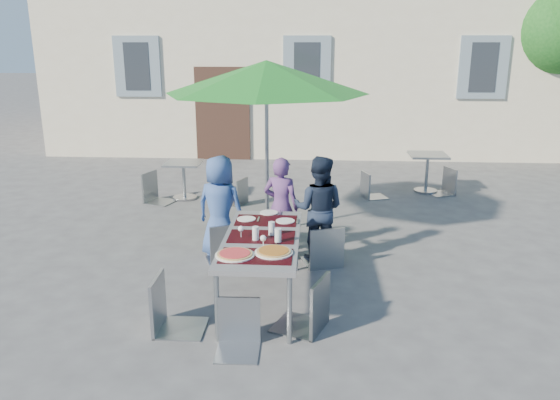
# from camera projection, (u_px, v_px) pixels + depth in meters

# --- Properties ---
(ground) EXTENTS (90.00, 90.00, 0.00)m
(ground) POSITION_uv_depth(u_px,v_px,m) (292.00, 299.00, 6.06)
(ground) COLOR #48484A
(ground) RESTS_ON ground
(dining_table) EXTENTS (0.80, 1.85, 0.76)m
(dining_table) POSITION_uv_depth(u_px,v_px,m) (262.00, 242.00, 5.83)
(dining_table) COLOR #4D4C52
(dining_table) RESTS_ON ground
(pizza_near_left) EXTENTS (0.39, 0.39, 0.03)m
(pizza_near_left) POSITION_uv_depth(u_px,v_px,m) (235.00, 254.00, 5.29)
(pizza_near_left) COLOR white
(pizza_near_left) RESTS_ON dining_table
(pizza_near_right) EXTENTS (0.38, 0.38, 0.03)m
(pizza_near_right) POSITION_uv_depth(u_px,v_px,m) (274.00, 252.00, 5.35)
(pizza_near_right) COLOR white
(pizza_near_right) RESTS_ON dining_table
(glassware) EXTENTS (0.47, 0.44, 0.15)m
(glassware) POSITION_uv_depth(u_px,v_px,m) (265.00, 233.00, 5.71)
(glassware) COLOR silver
(glassware) RESTS_ON dining_table
(place_settings) EXTENTS (0.72, 0.53, 0.01)m
(place_settings) POSITION_uv_depth(u_px,v_px,m) (267.00, 217.00, 6.43)
(place_settings) COLOR white
(place_settings) RESTS_ON dining_table
(child_0) EXTENTS (0.77, 0.62, 1.36)m
(child_0) POSITION_uv_depth(u_px,v_px,m) (220.00, 207.00, 7.12)
(child_0) COLOR #365495
(child_0) RESTS_ON ground
(child_1) EXTENTS (0.55, 0.44, 1.33)m
(child_1) POSITION_uv_depth(u_px,v_px,m) (281.00, 207.00, 7.19)
(child_1) COLOR #5F3A77
(child_1) RESTS_ON ground
(child_2) EXTENTS (0.73, 0.51, 1.38)m
(child_2) POSITION_uv_depth(u_px,v_px,m) (319.00, 209.00, 6.99)
(child_2) COLOR #192338
(child_2) RESTS_ON ground
(chair_0) EXTENTS (0.60, 0.61, 1.06)m
(chair_0) POSITION_uv_depth(u_px,v_px,m) (226.00, 218.00, 6.86)
(chair_0) COLOR gray
(chair_0) RESTS_ON ground
(chair_1) EXTENTS (0.47, 0.48, 1.01)m
(chair_1) POSITION_uv_depth(u_px,v_px,m) (260.00, 218.00, 6.94)
(chair_1) COLOR gray
(chair_1) RESTS_ON ground
(chair_2) EXTENTS (0.56, 0.57, 1.01)m
(chair_2) POSITION_uv_depth(u_px,v_px,m) (325.00, 221.00, 6.80)
(chair_2) COLOR #949B9F
(chair_2) RESTS_ON ground
(chair_3) EXTENTS (0.48, 0.47, 1.06)m
(chair_3) POSITION_uv_depth(u_px,v_px,m) (167.00, 271.00, 5.26)
(chair_3) COLOR #94989F
(chair_3) RESTS_ON ground
(chair_4) EXTENTS (0.61, 0.61, 1.06)m
(chair_4) POSITION_uv_depth(u_px,v_px,m) (310.00, 271.00, 5.25)
(chair_4) COLOR gray
(chair_4) RESTS_ON ground
(chair_5) EXTENTS (0.40, 0.41, 0.89)m
(chair_5) POSITION_uv_depth(u_px,v_px,m) (238.00, 297.00, 4.95)
(chair_5) COLOR #91959C
(chair_5) RESTS_ON ground
(patio_umbrella) EXTENTS (2.89, 2.89, 2.51)m
(patio_umbrella) POSITION_uv_depth(u_px,v_px,m) (266.00, 78.00, 7.60)
(patio_umbrella) COLOR #929399
(patio_umbrella) RESTS_ON ground
(cafe_table_0) EXTENTS (0.63, 0.63, 0.68)m
(cafe_table_0) POSITION_uv_depth(u_px,v_px,m) (184.00, 175.00, 9.85)
(cafe_table_0) COLOR #929399
(cafe_table_0) RESTS_ON ground
(bg_chair_l_0) EXTENTS (0.57, 0.57, 1.02)m
(bg_chair_l_0) POSITION_uv_depth(u_px,v_px,m) (154.00, 169.00, 9.61)
(bg_chair_l_0) COLOR gray
(bg_chair_l_0) RESTS_ON ground
(bg_chair_r_0) EXTENTS (0.51, 0.50, 0.88)m
(bg_chair_r_0) POSITION_uv_depth(u_px,v_px,m) (237.00, 176.00, 9.49)
(bg_chair_r_0) COLOR gray
(bg_chair_r_0) RESTS_ON ground
(cafe_table_1) EXTENTS (0.68, 0.68, 0.73)m
(cafe_table_1) POSITION_uv_depth(u_px,v_px,m) (427.00, 166.00, 10.29)
(cafe_table_1) COLOR #929399
(cafe_table_1) RESTS_ON ground
(bg_chair_l_1) EXTENTS (0.51, 0.51, 0.91)m
(bg_chair_l_1) POSITION_uv_depth(u_px,v_px,m) (371.00, 170.00, 9.88)
(bg_chair_l_1) COLOR #94999F
(bg_chair_l_1) RESTS_ON ground
(bg_chair_r_1) EXTENTS (0.54, 0.54, 0.93)m
(bg_chair_r_1) POSITION_uv_depth(u_px,v_px,m) (446.00, 166.00, 10.14)
(bg_chair_r_1) COLOR gray
(bg_chair_r_1) RESTS_ON ground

